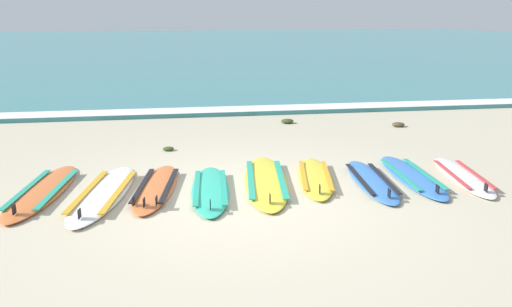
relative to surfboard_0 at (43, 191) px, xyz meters
name	(u,v)px	position (x,y,z in m)	size (l,w,h in m)	color
ground_plane	(241,198)	(2.64, -0.62, -0.04)	(80.00, 80.00, 0.00)	#C1B599
sea	(186,43)	(2.64, 34.84, 0.01)	(80.00, 60.00, 0.10)	teal
wave_foam_strip	(211,112)	(2.64, 5.21, 0.02)	(80.00, 0.75, 0.11)	white
surfboard_0	(43,191)	(0.00, 0.00, 0.00)	(0.83, 2.35, 0.18)	orange
surfboard_1	(103,193)	(0.83, -0.23, 0.00)	(0.95, 2.44, 0.18)	silver
surfboard_2	(156,187)	(1.52, -0.10, 0.00)	(0.79, 2.10, 0.18)	orange
surfboard_3	(210,189)	(2.26, -0.30, 0.00)	(0.64, 2.07, 0.18)	#2DB793
surfboard_4	(266,181)	(3.07, -0.06, 0.00)	(0.90, 2.49, 0.18)	yellow
surfboard_5	(315,177)	(3.82, -0.01, 0.00)	(0.86, 2.02, 0.18)	yellow
surfboard_6	(371,181)	(4.58, -0.28, 0.00)	(0.66, 2.01, 0.18)	#3875CC
surfboard_7	(412,176)	(5.25, -0.17, 0.00)	(0.64, 2.14, 0.18)	#3875CC
surfboard_8	(463,176)	(5.99, -0.30, 0.00)	(0.78, 1.98, 0.18)	white
seaweed_clump_near_shoreline	(398,124)	(6.54, 3.17, 0.01)	(0.28, 0.22, 0.10)	#4C4228
seaweed_clump_mid_sand	(287,121)	(4.25, 3.88, 0.01)	(0.28, 0.23, 0.10)	#384723
seaweed_clump_by_the_boards	(168,149)	(1.66, 1.96, 0.00)	(0.20, 0.16, 0.07)	#384723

